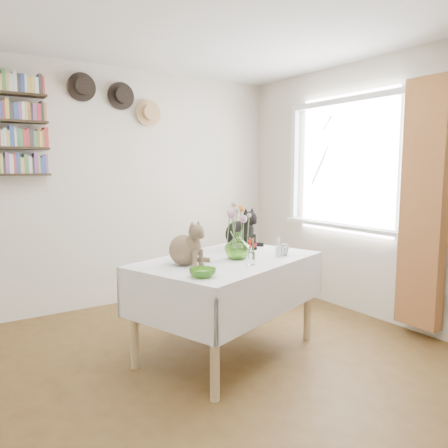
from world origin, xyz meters
TOP-DOWN VIEW (x-y plane):
  - room at (0.00, 0.00)m, footprint 4.08×4.58m
  - window at (1.97, 0.80)m, footprint 0.12×1.52m
  - curtain at (1.90, -0.12)m, footprint 0.12×0.38m
  - dining_table at (0.33, 0.51)m, footprint 1.64×1.32m
  - tabby_cat at (-0.05, 0.52)m, footprint 0.31×0.34m
  - black_cat at (0.68, 0.84)m, footprint 0.28×0.34m
  - flower_vase at (0.39, 0.47)m, footprint 0.22×0.22m
  - green_bowl at (-0.12, 0.13)m, footprint 0.19×0.19m
  - drinking_glass at (0.77, 0.37)m, footprint 0.14×0.14m
  - candlestick at (0.71, 0.35)m, footprint 0.04×0.04m
  - berry_jar at (0.36, 0.24)m, footprint 0.06×0.06m
  - porcelain_figurine at (0.90, 0.57)m, footprint 0.06×0.06m
  - flower_bouquet at (0.40, 0.48)m, footprint 0.17×0.13m
  - wall_hats at (0.12, 2.19)m, footprint 0.98×0.09m

SIDE VIEW (x-z plane):
  - dining_table at x=0.33m, z-range 0.19..0.95m
  - green_bowl at x=-0.12m, z-range 0.76..0.82m
  - porcelain_figurine at x=0.90m, z-range 0.75..0.86m
  - drinking_glass at x=0.77m, z-range 0.76..0.86m
  - candlestick at x=0.71m, z-range 0.73..0.89m
  - berry_jar at x=0.36m, z-range 0.75..0.97m
  - flower_vase at x=0.39m, z-range 0.76..0.97m
  - tabby_cat at x=-0.05m, z-range 0.76..1.10m
  - black_cat at x=0.68m, z-range 0.76..1.13m
  - flower_bouquet at x=0.40m, z-range 0.90..1.30m
  - curtain at x=1.90m, z-range 0.10..2.20m
  - room at x=0.00m, z-range -0.04..2.54m
  - window at x=1.97m, z-range 0.74..2.06m
  - wall_hats at x=0.12m, z-range 1.93..2.41m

